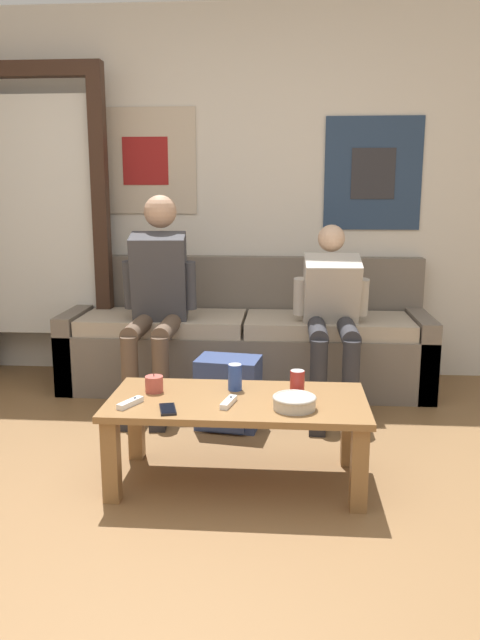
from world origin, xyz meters
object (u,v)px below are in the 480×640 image
Objects in this scene: person_seated_adult at (157,292)px; game_controller_near_right at (130,403)px; cell_phone at (168,409)px; person_seated_teen at (332,310)px; coffee_table at (238,413)px; ceramic_bowl at (294,401)px; backpack at (228,394)px; drink_can_blue at (235,377)px; drink_can_red at (297,384)px; game_controller_near_left at (229,402)px; couch at (246,343)px; pillar_candle at (154,384)px.

person_seated_adult is 8.91× the size of game_controller_near_right.
person_seated_adult is 1.35m from cell_phone.
cell_phone is (-0.77, -1.26, -0.20)m from person_seated_teen.
coffee_table is 6.13× the size of ceramic_bowl.
cell_phone is (-0.18, -0.85, 0.22)m from backpack.
person_seated_adult reaches higher than drink_can_blue.
backpack is at bearing -145.01° from person_seated_teen.
drink_can_red is 0.33m from game_controller_near_left.
game_controller_near_left is at bearing 174.59° from ceramic_bowl.
couch is 12.87× the size of ceramic_bowl.
ceramic_bowl reaches higher than game_controller_near_right.
drink_can_red reaches higher than game_controller_near_right.
person_seated_teen is 2.76× the size of backpack.
coffee_table is at bearing -87.65° from couch.
drink_can_blue is (-0.51, -0.96, -0.14)m from person_seated_teen.
drink_can_red is at bearing 9.45° from coffee_table.
cell_phone is at bearing -121.44° from person_seated_teen.
person_seated_teen is 7.47× the size of game_controller_near_left.
game_controller_near_left is at bearing -156.41° from drink_can_red.
drink_can_red is at bearing -102.01° from person_seated_teen.
drink_can_blue is 1.00× the size of drink_can_red.
drink_can_red reaches higher than ceramic_bowl.
drink_can_red reaches higher than coffee_table.
drink_can_blue is at bearing -81.11° from backpack.
couch reaches higher than drink_can_blue.
couch is 1.35m from drink_can_blue.
couch reaches higher than cell_phone.
ceramic_bowl is 0.16m from drink_can_red.
drink_can_blue is 0.84× the size of game_controller_near_left.
coffee_table is 13.29× the size of pillar_candle.
ceramic_bowl is at bearing -5.41° from game_controller_near_left.
person_seated_teen is at bearing 49.27° from pillar_candle.
coffee_table is at bearing -80.92° from backpack.
cell_phone is at bearing -160.55° from game_controller_near_left.
game_controller_near_left reaches higher than coffee_table.
cell_phone is (0.17, -0.05, -0.01)m from game_controller_near_right.
game_controller_near_right is at bearing -149.93° from drink_can_blue.
cell_phone is at bearing -101.78° from backpack.
person_seated_teen reaches higher than ceramic_bowl.
pillar_candle is at bearing 157.24° from game_controller_near_left.
pillar_candle is at bearing -79.13° from person_seated_adult.
game_controller_near_right is at bearing -113.67° from backpack.
couch is at bearing 86.61° from backpack.
backpack is 0.89m from cell_phone.
pillar_candle is (-0.33, -1.40, 0.15)m from couch.
game_controller_near_right reaches higher than coffee_table.
person_seated_adult is at bearing -145.72° from couch.
game_controller_near_left is (0.56, -1.19, -0.28)m from person_seated_adult.
game_controller_near_left is 1.00× the size of cell_phone.
pillar_candle reaches higher than backpack.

